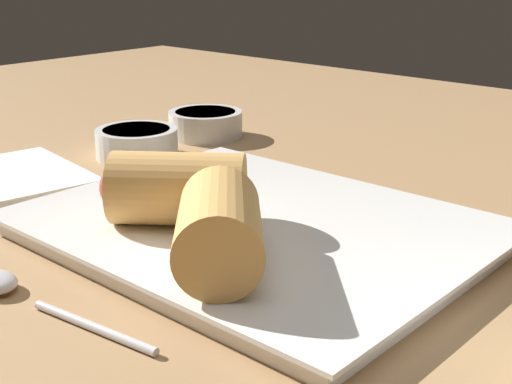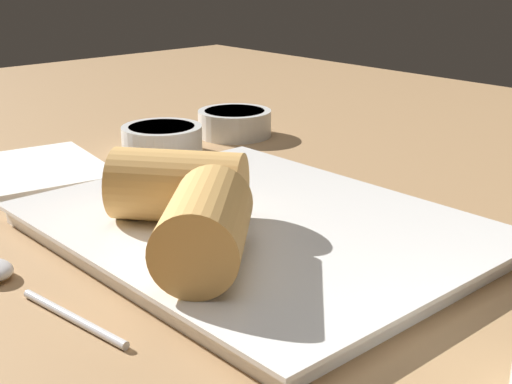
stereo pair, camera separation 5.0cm
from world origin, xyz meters
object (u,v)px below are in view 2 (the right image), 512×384
(dipping_bowl_near, at_px, (162,139))
(napkin, at_px, (35,169))
(dipping_bowl_far, at_px, (235,122))
(serving_plate, at_px, (256,229))
(spoon, at_px, (6,278))

(dipping_bowl_near, bearing_deg, napkin, -101.72)
(dipping_bowl_far, bearing_deg, napkin, -94.65)
(serving_plate, distance_m, dipping_bowl_near, 0.24)
(spoon, bearing_deg, dipping_bowl_far, 118.88)
(napkin, bearing_deg, spoon, -29.62)
(spoon, bearing_deg, dipping_bowl_near, 126.93)
(serving_plate, height_order, dipping_bowl_near, dipping_bowl_near)
(serving_plate, distance_m, napkin, 0.26)
(dipping_bowl_far, bearing_deg, dipping_bowl_near, -85.81)
(dipping_bowl_near, height_order, dipping_bowl_far, same)
(dipping_bowl_near, distance_m, spoon, 0.31)
(serving_plate, xyz_separation_m, napkin, (-0.26, -0.04, -0.00))
(napkin, bearing_deg, serving_plate, 9.84)
(dipping_bowl_far, relative_size, napkin, 0.52)
(dipping_bowl_near, relative_size, spoon, 0.54)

